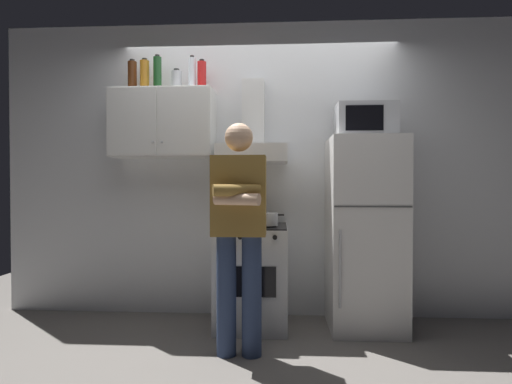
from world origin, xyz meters
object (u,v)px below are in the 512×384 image
Objects in this scene: cooking_pot at (267,219)px; bottle_soda_red at (202,76)px; microwave at (365,121)px; bottle_liquor_amber at (145,75)px; range_hood at (253,141)px; person_standing at (239,228)px; bottle_rum_dark at (132,76)px; refrigerator at (365,233)px; bottle_vodka_clear at (192,74)px; bottle_wine_green at (157,73)px; stove_oven at (252,275)px; bottle_canister_steel at (177,81)px; upper_cabinet at (163,124)px.

cooking_pot is 1.05× the size of bottle_soda_red.
microwave is 1.73× the size of bottle_liquor_amber.
person_standing is at bearing -93.91° from range_hood.
bottle_rum_dark reaches higher than bottle_soda_red.
refrigerator is at bearing -3.87° from bottle_rum_dark.
person_standing is 5.91× the size of bottle_liquor_amber.
bottle_vodka_clear reaches higher than microwave.
person_standing is at bearing -37.99° from bottle_liquor_amber.
bottle_vodka_clear reaches higher than cooking_pot.
cooking_pot is 0.94× the size of bottle_wine_green.
bottle_canister_steel is at bearing 167.92° from stove_oven.
microwave is at bearing 90.90° from refrigerator.
stove_oven is (0.80, -0.13, -1.32)m from upper_cabinet.
bottle_liquor_amber is 0.42m from bottle_vodka_clear.
bottle_vodka_clear reaches higher than range_hood.
bottle_vodka_clear reaches higher than bottle_soda_red.
bottle_rum_dark is (-1.22, 0.26, 1.26)m from cooking_pot.
bottle_canister_steel is at bearing 177.93° from bottle_vodka_clear.
bottle_liquor_amber is at bearing 175.63° from bottle_wine_green.
upper_cabinet is at bearing -169.61° from bottle_canister_steel.
refrigerator is 2.27m from bottle_wine_green.
stove_oven is 1.62m from microwave.
upper_cabinet is at bearing 171.10° from stove_oven.
bottle_soda_red is (0.23, 0.00, 0.04)m from bottle_canister_steel.
microwave is 2.51× the size of bottle_canister_steel.
refrigerator reaches higher than stove_oven.
person_standing is 5.83× the size of bottle_rum_dark.
cooking_pot is at bearing -11.67° from bottle_liquor_amber.
cooking_pot is (0.93, -0.24, -0.82)m from upper_cabinet.
bottle_vodka_clear is (-1.49, 0.14, 1.40)m from refrigerator.
microwave is 1.16m from cooking_pot.
upper_cabinet is at bearing -179.91° from range_hood.
microwave is at bearing 9.57° from cooking_pot.
stove_oven is 3.06× the size of cooking_pot.
bottle_rum_dark is at bearing 144.31° from person_standing.
person_standing is 5.74× the size of cooking_pot.
microwave is at bearing 1.15° from stove_oven.
stove_oven is at bearing -14.59° from bottle_vodka_clear.
upper_cabinet is 0.41m from bottle_canister_steel.
microwave is 1.71× the size of bottle_rum_dark.
bottle_wine_green is (-0.97, 0.22, 1.27)m from cooking_pot.
person_standing reaches higher than refrigerator.
refrigerator is at bearing 31.23° from person_standing.
range_hood is 1.23m from bottle_rum_dark.
bottle_vodka_clear reaches higher than refrigerator.
person_standing is (-1.00, -0.61, 0.10)m from refrigerator.
refrigerator is 5.69× the size of bottle_rum_dark.
range_hood is 0.97m from microwave.
refrigerator is 0.94m from microwave.
upper_cabinet is at bearing 165.27° from cooking_pot.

